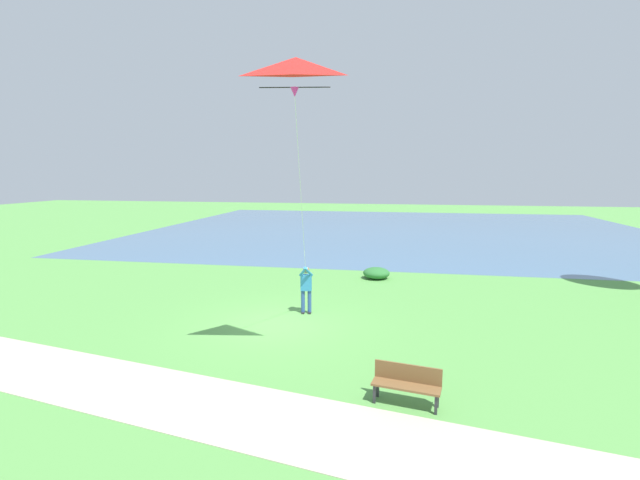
% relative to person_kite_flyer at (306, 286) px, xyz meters
% --- Properties ---
extents(ground_plane, '(120.00, 120.00, 0.00)m').
position_rel_person_kite_flyer_xyz_m(ground_plane, '(1.33, -0.73, -1.05)').
color(ground_plane, '#569947').
extents(lake_water, '(36.00, 44.00, 0.01)m').
position_rel_person_kite_flyer_xyz_m(lake_water, '(-25.55, 3.27, -1.04)').
color(lake_water, '#476B8E').
rests_on(lake_water, ground).
extents(walkway_path, '(8.24, 31.90, 0.02)m').
position_rel_person_kite_flyer_xyz_m(walkway_path, '(7.18, 1.27, -1.04)').
color(walkway_path, '#B7AD99').
rests_on(walkway_path, ground).
extents(person_kite_flyer, '(0.62, 0.52, 1.83)m').
position_rel_person_kite_flyer_xyz_m(person_kite_flyer, '(0.00, 0.00, 0.00)').
color(person_kite_flyer, '#232328').
rests_on(person_kite_flyer, ground).
extents(flying_kite, '(4.48, 1.89, 5.98)m').
position_rel_person_kite_flyer_xyz_m(flying_kite, '(4.31, 0.69, 6.28)').
color(flying_kite, red).
extents(park_bench_near_walkway, '(0.71, 1.56, 0.88)m').
position_rel_person_kite_flyer_xyz_m(park_bench_near_walkway, '(5.90, 3.54, -0.54)').
color(park_bench_near_walkway, brown).
rests_on(park_bench_near_walkway, ground).
extents(lakeside_shrub, '(1.24, 1.28, 0.54)m').
position_rel_person_kite_flyer_xyz_m(lakeside_shrub, '(-5.93, 2.23, -0.78)').
color(lakeside_shrub, '#2D7033').
rests_on(lakeside_shrub, ground).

